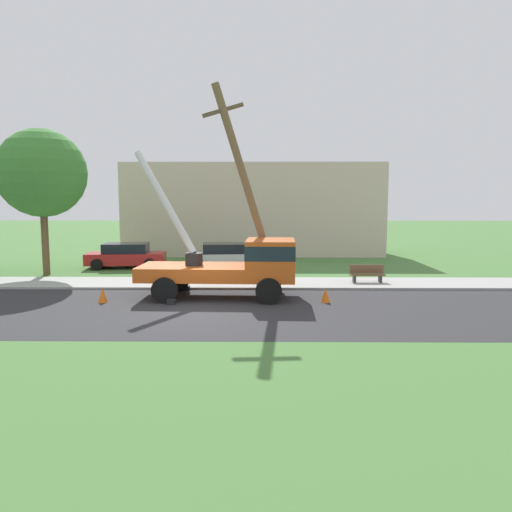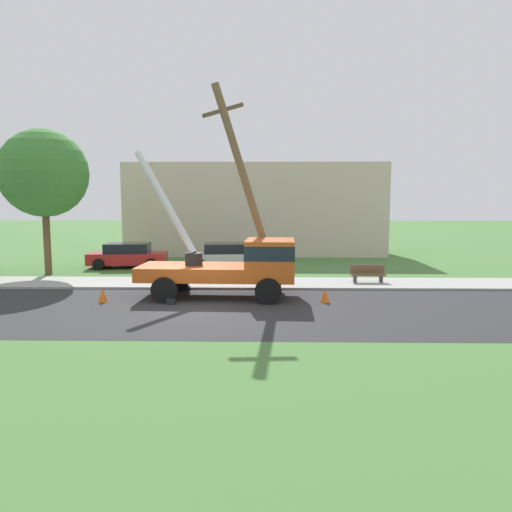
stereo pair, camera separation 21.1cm
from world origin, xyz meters
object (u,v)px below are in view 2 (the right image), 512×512
object	(u,v)px
traffic_cone_ahead	(325,295)
roadside_tree_near	(44,174)
utility_truck	(238,263)
leaning_utility_pole	(247,188)
parked_sedan_silver	(226,256)
traffic_cone_behind	(103,295)
park_bench	(368,275)
parked_sedan_red	(128,255)

from	to	relation	value
traffic_cone_ahead	roadside_tree_near	size ratio (longest dim) A/B	0.07
traffic_cone_ahead	utility_truck	bearing A→B (deg)	164.92
leaning_utility_pole	parked_sedan_silver	world-z (taller)	leaning_utility_pole
traffic_cone_behind	roadside_tree_near	world-z (taller)	roadside_tree_near
traffic_cone_behind	park_bench	distance (m)	11.78
utility_truck	park_bench	world-z (taller)	utility_truck
leaning_utility_pole	park_bench	xyz separation A→B (m)	(5.53, 1.94, -3.95)
utility_truck	traffic_cone_behind	xyz separation A→B (m)	(-5.17, -1.02, -1.13)
utility_truck	leaning_utility_pole	bearing A→B (deg)	74.27
leaning_utility_pole	roadside_tree_near	xyz separation A→B (m)	(-10.64, 4.57, 0.83)
utility_truck	traffic_cone_behind	size ratio (longest dim) A/B	12.06
utility_truck	park_bench	distance (m)	6.71
traffic_cone_behind	parked_sedan_red	world-z (taller)	parked_sedan_red
utility_truck	park_bench	size ratio (longest dim) A/B	4.22
roadside_tree_near	utility_truck	bearing A→B (deg)	-29.15
traffic_cone_ahead	leaning_utility_pole	bearing A→B (deg)	145.67
traffic_cone_ahead	traffic_cone_behind	distance (m)	8.57
traffic_cone_behind	parked_sedan_red	size ratio (longest dim) A/B	0.12
utility_truck	roadside_tree_near	size ratio (longest dim) A/B	0.90
utility_truck	roadside_tree_near	distance (m)	12.41
traffic_cone_behind	park_bench	size ratio (longest dim) A/B	0.35
leaning_utility_pole	roadside_tree_near	bearing A→B (deg)	156.76
utility_truck	traffic_cone_behind	world-z (taller)	utility_truck
traffic_cone_ahead	park_bench	xyz separation A→B (m)	(2.46, 4.04, 0.18)
leaning_utility_pole	parked_sedan_red	world-z (taller)	leaning_utility_pole
parked_sedan_silver	leaning_utility_pole	bearing A→B (deg)	-78.41
traffic_cone_behind	park_bench	world-z (taller)	park_bench
park_bench	utility_truck	bearing A→B (deg)	-151.93
utility_truck	parked_sedan_red	xyz separation A→B (m)	(-6.85, 8.43, -0.70)
utility_truck	traffic_cone_ahead	distance (m)	3.70
roadside_tree_near	traffic_cone_behind	bearing A→B (deg)	-52.80
traffic_cone_behind	roadside_tree_near	distance (m)	9.84
parked_sedan_red	park_bench	distance (m)	13.78
leaning_utility_pole	parked_sedan_silver	size ratio (longest dim) A/B	1.90
utility_truck	parked_sedan_silver	bearing A→B (deg)	97.81
traffic_cone_ahead	roadside_tree_near	xyz separation A→B (m)	(-13.71, 6.66, 4.97)
traffic_cone_behind	traffic_cone_ahead	bearing A→B (deg)	0.68
traffic_cone_ahead	traffic_cone_behind	size ratio (longest dim) A/B	1.00
utility_truck	parked_sedan_silver	world-z (taller)	utility_truck
roadside_tree_near	parked_sedan_red	bearing A→B (deg)	37.88
leaning_utility_pole	traffic_cone_behind	size ratio (longest dim) A/B	15.40
parked_sedan_red	roadside_tree_near	xyz separation A→B (m)	(-3.45, -2.68, 4.53)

